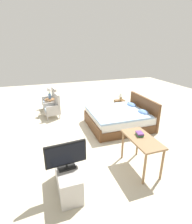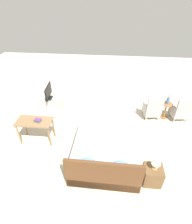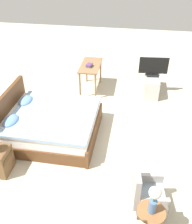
# 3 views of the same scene
# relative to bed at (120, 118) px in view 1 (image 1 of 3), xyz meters

# --- Properties ---
(ground_plane) EXTENTS (16.00, 16.00, 0.00)m
(ground_plane) POSITION_rel_bed_xyz_m (-0.01, -1.12, -0.30)
(ground_plane) COLOR beige
(bed) EXTENTS (1.77, 2.01, 0.96)m
(bed) POSITION_rel_bed_xyz_m (0.00, 0.00, 0.00)
(bed) COLOR brown
(bed) RESTS_ON ground_plane
(armchair_by_window_left) EXTENTS (0.62, 0.62, 0.92)m
(armchair_by_window_left) POSITION_rel_bed_xyz_m (-2.55, -2.07, 0.08)
(armchair_by_window_left) COLOR #ADA8A3
(armchair_by_window_left) RESTS_ON ground_plane
(armchair_by_window_right) EXTENTS (0.61, 0.61, 0.92)m
(armchair_by_window_right) POSITION_rel_bed_xyz_m (-1.57, -2.07, 0.08)
(armchair_by_window_right) COLOR #ADA8A3
(armchair_by_window_right) RESTS_ON ground_plane
(side_table) EXTENTS (0.40, 0.40, 0.61)m
(side_table) POSITION_rel_bed_xyz_m (-2.05, -2.13, 0.08)
(side_table) COLOR #936038
(side_table) RESTS_ON ground_plane
(flower_vase) EXTENTS (0.17, 0.17, 0.48)m
(flower_vase) POSITION_rel_bed_xyz_m (-2.05, -2.13, 0.61)
(flower_vase) COLOR #4C709E
(flower_vase) RESTS_ON side_table
(nightstand) EXTENTS (0.44, 0.41, 0.52)m
(nightstand) POSITION_rel_bed_xyz_m (-1.17, 0.60, -0.04)
(nightstand) COLOR brown
(nightstand) RESTS_ON ground_plane
(table_lamp) EXTENTS (0.22, 0.22, 0.33)m
(table_lamp) POSITION_rel_bed_xyz_m (-1.17, 0.60, 0.44)
(table_lamp) COLOR tan
(table_lamp) RESTS_ON nightstand
(tv_stand) EXTENTS (0.96, 0.40, 0.51)m
(tv_stand) POSITION_rel_bed_xyz_m (2.25, -2.22, -0.04)
(tv_stand) COLOR #B7B2AD
(tv_stand) RESTS_ON ground_plane
(tv_flatscreen) EXTENTS (0.23, 0.77, 0.52)m
(tv_flatscreen) POSITION_rel_bed_xyz_m (2.26, -2.22, 0.49)
(tv_flatscreen) COLOR black
(tv_flatscreen) RESTS_ON tv_stand
(vanity_desk) EXTENTS (1.04, 0.52, 0.77)m
(vanity_desk) POSITION_rel_bed_xyz_m (2.14, -0.54, 0.35)
(vanity_desk) COLOR #8E6B47
(vanity_desk) RESTS_ON ground_plane
(book_stack) EXTENTS (0.21, 0.17, 0.08)m
(book_stack) POSITION_rel_bed_xyz_m (2.01, -0.53, 0.51)
(book_stack) COLOR #337A47
(book_stack) RESTS_ON vanity_desk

